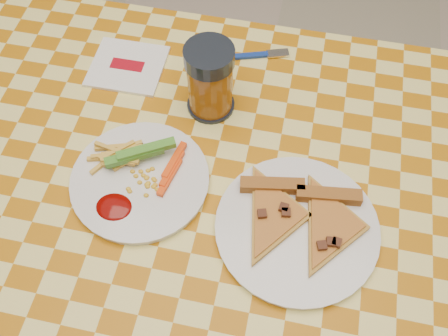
{
  "coord_description": "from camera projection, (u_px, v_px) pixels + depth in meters",
  "views": [
    {
      "loc": [
        0.11,
        -0.34,
        1.47
      ],
      "look_at": [
        0.02,
        0.08,
        0.78
      ],
      "focal_mm": 40.0,
      "sensor_mm": 36.0,
      "label": 1
    }
  ],
  "objects": [
    {
      "name": "ground",
      "position": [
        212.0,
        329.0,
        1.43
      ],
      "size": [
        8.0,
        8.0,
        0.0
      ],
      "primitive_type": "plane",
      "color": "beige",
      "rests_on": "ground"
    },
    {
      "name": "table",
      "position": [
        203.0,
        231.0,
        0.85
      ],
      "size": [
        1.28,
        0.88,
        0.76
      ],
      "color": "silver",
      "rests_on": "ground"
    },
    {
      "name": "plate_left",
      "position": [
        140.0,
        181.0,
        0.81
      ],
      "size": [
        0.28,
        0.28,
        0.01
      ],
      "primitive_type": "cylinder",
      "rotation": [
        0.0,
        0.0,
        -0.34
      ],
      "color": "white",
      "rests_on": "table"
    },
    {
      "name": "plate_right",
      "position": [
        297.0,
        229.0,
        0.77
      ],
      "size": [
        0.3,
        0.3,
        0.01
      ],
      "primitive_type": "cylinder",
      "rotation": [
        0.0,
        0.0,
        -0.23
      ],
      "color": "white",
      "rests_on": "table"
    },
    {
      "name": "fries_veggies",
      "position": [
        136.0,
        167.0,
        0.81
      ],
      "size": [
        0.17,
        0.16,
        0.04
      ],
      "color": "gold",
      "rests_on": "plate_left"
    },
    {
      "name": "pizza_slices",
      "position": [
        300.0,
        216.0,
        0.76
      ],
      "size": [
        0.24,
        0.21,
        0.02
      ],
      "color": "#B89438",
      "rests_on": "plate_right"
    },
    {
      "name": "drink_glass",
      "position": [
        210.0,
        80.0,
        0.84
      ],
      "size": [
        0.09,
        0.09,
        0.14
      ],
      "color": "black",
      "rests_on": "table"
    },
    {
      "name": "napkin",
      "position": [
        128.0,
        66.0,
        0.95
      ],
      "size": [
        0.14,
        0.13,
        0.01
      ],
      "rotation": [
        0.0,
        0.0,
        0.01
      ],
      "color": "white",
      "rests_on": "table"
    },
    {
      "name": "fork",
      "position": [
        255.0,
        55.0,
        0.96
      ],
      "size": [
        0.13,
        0.06,
        0.01
      ],
      "rotation": [
        0.0,
        0.0,
        0.31
      ],
      "color": "navy",
      "rests_on": "table"
    }
  ]
}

